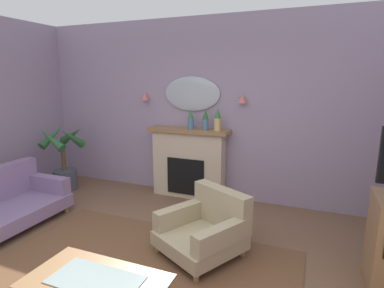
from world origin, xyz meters
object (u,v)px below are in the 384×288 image
at_px(fireplace, 189,163).
at_px(mantel_vase_right, 205,119).
at_px(wall_sconce_right, 242,98).
at_px(potted_plant_corner_palm, 64,159).
at_px(coffee_table, 96,287).
at_px(mantel_vase_centre, 218,120).
at_px(mantel_vase_left, 191,119).
at_px(wall_sconce_left, 145,96).
at_px(armchair_near_fireplace, 206,227).
at_px(wall_mirror, 192,94).

relative_size(fireplace, mantel_vase_right, 4.13).
height_order(wall_sconce_right, potted_plant_corner_palm, wall_sconce_right).
distance_m(fireplace, mantel_vase_right, 0.81).
xyz_separation_m(coffee_table, potted_plant_corner_palm, (-2.61, 2.38, 0.17)).
bearing_deg(mantel_vase_centre, wall_sconce_right, 18.92).
bearing_deg(mantel_vase_left, wall_sconce_left, 172.41).
bearing_deg(armchair_near_fireplace, potted_plant_corner_palm, 161.64).
relative_size(mantel_vase_right, wall_sconce_right, 2.35).
xyz_separation_m(mantel_vase_centre, wall_sconce_left, (-1.35, 0.12, 0.33)).
bearing_deg(wall_mirror, coffee_table, -81.93).
xyz_separation_m(wall_mirror, coffee_table, (0.43, -3.05, -1.33)).
relative_size(mantel_vase_left, wall_mirror, 0.34).
bearing_deg(coffee_table, mantel_vase_left, 97.56).
relative_size(mantel_vase_centre, wall_sconce_right, 2.54).
bearing_deg(wall_sconce_right, mantel_vase_centre, -161.08).
xyz_separation_m(armchair_near_fireplace, potted_plant_corner_palm, (-3.03, 1.00, 0.25)).
height_order(mantel_vase_centre, armchair_near_fireplace, mantel_vase_centre).
height_order(armchair_near_fireplace, potted_plant_corner_palm, potted_plant_corner_palm).
bearing_deg(armchair_near_fireplace, coffee_table, -106.83).
bearing_deg(potted_plant_corner_palm, wall_mirror, 17.02).
relative_size(fireplace, wall_sconce_right, 9.71).
relative_size(mantel_vase_centre, wall_mirror, 0.37).
xyz_separation_m(fireplace, wall_sconce_right, (0.85, 0.09, 1.09)).
height_order(fireplace, wall_sconce_left, wall_sconce_left).
bearing_deg(potted_plant_corner_palm, mantel_vase_left, 12.57).
distance_m(wall_mirror, coffee_table, 3.35).
bearing_deg(coffee_table, wall_mirror, 98.07).
xyz_separation_m(mantel_vase_left, armchair_near_fireplace, (0.80, -1.50, -1.02)).
xyz_separation_m(fireplace, mantel_vase_right, (0.30, -0.03, 0.76)).
distance_m(mantel_vase_centre, wall_sconce_right, 0.49).
bearing_deg(mantel_vase_left, mantel_vase_centre, -0.00).
bearing_deg(wall_sconce_left, armchair_near_fireplace, -43.65).
relative_size(coffee_table, armchair_near_fireplace, 1.00).
bearing_deg(wall_sconce_right, fireplace, -173.84).
bearing_deg(wall_sconce_right, mantel_vase_right, -167.69).
height_order(mantel_vase_right, wall_sconce_right, wall_sconce_right).
bearing_deg(mantel_vase_centre, wall_sconce_left, 174.92).
bearing_deg(wall_sconce_left, mantel_vase_right, -5.96).
bearing_deg(armchair_near_fireplace, fireplace, 119.04).
distance_m(mantel_vase_right, wall_mirror, 0.52).
distance_m(coffee_table, potted_plant_corner_palm, 3.54).
relative_size(wall_sconce_right, potted_plant_corner_palm, 0.12).
distance_m(fireplace, coffee_table, 2.95).
xyz_separation_m(fireplace, wall_mirror, (-0.00, 0.14, 1.14)).
bearing_deg(potted_plant_corner_palm, mantel_vase_centre, 10.51).
distance_m(mantel_vase_left, mantel_vase_right, 0.25).
height_order(mantel_vase_left, armchair_near_fireplace, mantel_vase_left).
distance_m(wall_sconce_left, coffee_table, 3.50).
bearing_deg(wall_mirror, fireplace, -90.00).
bearing_deg(wall_sconce_right, coffee_table, -97.93).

